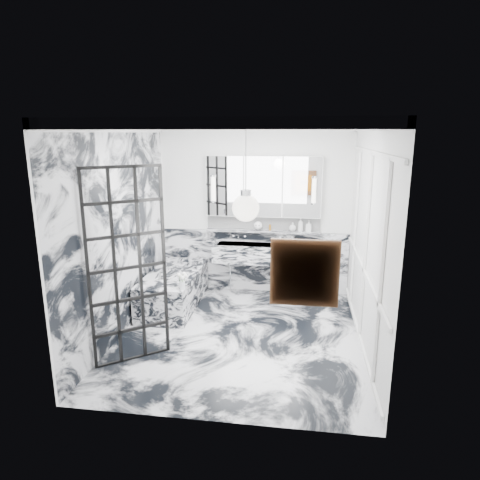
% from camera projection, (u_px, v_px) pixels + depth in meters
% --- Properties ---
extents(floor, '(3.60, 3.60, 0.00)m').
position_uv_depth(floor, '(239.00, 335.00, 5.81)').
color(floor, silver).
rests_on(floor, ground).
extents(ceiling, '(3.60, 3.60, 0.00)m').
position_uv_depth(ceiling, '(239.00, 122.00, 5.13)').
color(ceiling, white).
rests_on(ceiling, wall_back).
extents(wall_back, '(3.60, 0.00, 3.60)m').
position_uv_depth(wall_back, '(254.00, 211.00, 7.20)').
color(wall_back, white).
rests_on(wall_back, floor).
extents(wall_front, '(3.60, 0.00, 3.60)m').
position_uv_depth(wall_front, '(210.00, 283.00, 3.74)').
color(wall_front, white).
rests_on(wall_front, floor).
extents(wall_left, '(0.00, 3.60, 3.60)m').
position_uv_depth(wall_left, '(120.00, 231.00, 5.69)').
color(wall_left, white).
rests_on(wall_left, floor).
extents(wall_right, '(0.00, 3.60, 3.60)m').
position_uv_depth(wall_right, '(368.00, 240.00, 5.25)').
color(wall_right, white).
rests_on(wall_right, floor).
extents(marble_clad_back, '(3.18, 0.05, 1.05)m').
position_uv_depth(marble_clad_back, '(254.00, 261.00, 7.38)').
color(marble_clad_back, silver).
rests_on(marble_clad_back, floor).
extents(marble_clad_left, '(0.02, 3.56, 2.68)m').
position_uv_depth(marble_clad_left, '(122.00, 236.00, 5.70)').
color(marble_clad_left, silver).
rests_on(marble_clad_left, floor).
extents(panel_molding, '(0.03, 3.40, 2.30)m').
position_uv_depth(panel_molding, '(366.00, 247.00, 5.27)').
color(panel_molding, white).
rests_on(panel_molding, floor).
extents(soap_bottle_a, '(0.11, 0.11, 0.23)m').
position_uv_depth(soap_bottle_a, '(301.00, 225.00, 7.05)').
color(soap_bottle_a, '#8C5919').
rests_on(soap_bottle_a, ledge).
extents(soap_bottle_b, '(0.10, 0.10, 0.19)m').
position_uv_depth(soap_bottle_b, '(309.00, 226.00, 7.04)').
color(soap_bottle_b, '#4C4C51').
rests_on(soap_bottle_b, ledge).
extents(soap_bottle_c, '(0.13, 0.13, 0.15)m').
position_uv_depth(soap_bottle_c, '(293.00, 227.00, 7.08)').
color(soap_bottle_c, silver).
rests_on(soap_bottle_c, ledge).
extents(face_pot, '(0.15, 0.15, 0.15)m').
position_uv_depth(face_pot, '(258.00, 226.00, 7.16)').
color(face_pot, white).
rests_on(face_pot, ledge).
extents(amber_bottle, '(0.04, 0.04, 0.10)m').
position_uv_depth(amber_bottle, '(270.00, 227.00, 7.13)').
color(amber_bottle, '#8C5919').
rests_on(amber_bottle, ledge).
extents(flower_vase, '(0.08, 0.08, 0.12)m').
position_uv_depth(flower_vase, '(182.00, 285.00, 5.96)').
color(flower_vase, silver).
rests_on(flower_vase, bathtub).
extents(crittall_door, '(0.73, 0.56, 2.32)m').
position_uv_depth(crittall_door, '(128.00, 268.00, 4.94)').
color(crittall_door, black).
rests_on(crittall_door, floor).
extents(artwork, '(0.48, 0.05, 0.48)m').
position_uv_depth(artwork, '(305.00, 273.00, 3.64)').
color(artwork, orange).
rests_on(artwork, wall_front).
extents(pendant_light, '(0.26, 0.26, 0.26)m').
position_uv_depth(pendant_light, '(246.00, 208.00, 4.03)').
color(pendant_light, white).
rests_on(pendant_light, ceiling).
extents(trough_sink, '(1.60, 0.45, 0.30)m').
position_uv_depth(trough_sink, '(262.00, 253.00, 7.10)').
color(trough_sink, silver).
rests_on(trough_sink, wall_back).
extents(ledge, '(1.90, 0.14, 0.04)m').
position_uv_depth(ledge, '(263.00, 231.00, 7.18)').
color(ledge, silver).
rests_on(ledge, wall_back).
extents(subway_tile, '(1.90, 0.03, 0.23)m').
position_uv_depth(subway_tile, '(263.00, 223.00, 7.20)').
color(subway_tile, white).
rests_on(subway_tile, wall_back).
extents(mirror_cabinet, '(1.90, 0.16, 1.00)m').
position_uv_depth(mirror_cabinet, '(263.00, 187.00, 7.00)').
color(mirror_cabinet, white).
rests_on(mirror_cabinet, wall_back).
extents(sconce_left, '(0.07, 0.07, 0.40)m').
position_uv_depth(sconce_left, '(213.00, 189.00, 7.03)').
color(sconce_left, white).
rests_on(sconce_left, mirror_cabinet).
extents(sconce_right, '(0.07, 0.07, 0.40)m').
position_uv_depth(sconce_right, '(314.00, 191.00, 6.81)').
color(sconce_right, white).
rests_on(sconce_right, mirror_cabinet).
extents(bathtub, '(0.75, 1.65, 0.55)m').
position_uv_depth(bathtub, '(174.00, 289.00, 6.76)').
color(bathtub, silver).
rests_on(bathtub, floor).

